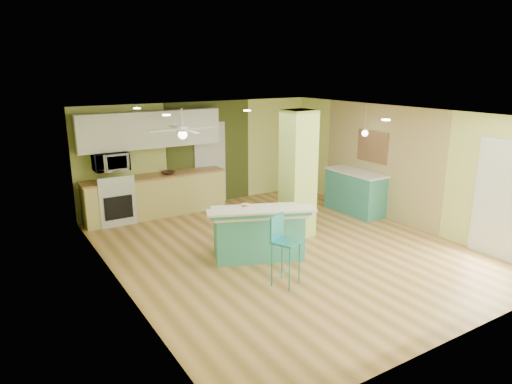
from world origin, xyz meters
TOP-DOWN VIEW (x-y plane):
  - floor at (0.00, 0.00)m, footprint 6.00×7.00m
  - ceiling at (0.00, 0.00)m, footprint 6.00×7.00m
  - wall_back at (0.00, 3.50)m, footprint 6.00×0.01m
  - wall_front at (0.00, -3.50)m, footprint 6.00×0.01m
  - wall_left at (-3.00, 0.00)m, footprint 0.01×7.00m
  - wall_right at (3.00, 0.00)m, footprint 0.01×7.00m
  - wood_panel at (2.99, 0.60)m, footprint 0.02×3.40m
  - olive_accent at (0.20, 3.49)m, footprint 2.20×0.02m
  - interior_door at (0.20, 3.46)m, footprint 0.82×0.05m
  - french_door at (2.97, -2.30)m, footprint 0.04×1.08m
  - column at (0.65, 0.50)m, footprint 0.55×0.55m
  - kitchen_run at (-1.30, 3.20)m, footprint 3.25×0.63m
  - stove at (-2.25, 3.19)m, footprint 0.76×0.66m
  - upper_cabinets at (-1.30, 3.32)m, footprint 3.20×0.34m
  - microwave at (-2.25, 3.20)m, footprint 0.70×0.48m
  - ceiling_fan at (-1.10, 2.00)m, footprint 1.41×1.41m
  - pendant_lamp at (2.65, 0.75)m, footprint 0.14×0.14m
  - wall_decor at (2.96, 0.80)m, footprint 0.03×0.90m
  - peninsula at (-0.60, -0.02)m, footprint 1.96×1.55m
  - bar_stool at (-0.86, -1.13)m, footprint 0.49×0.49m
  - side_counter at (2.70, 0.99)m, footprint 0.64×1.51m
  - fruit_bowl at (-1.03, 3.13)m, footprint 0.38×0.38m
  - canister at (-0.81, 0.04)m, footprint 0.15×0.15m

SIDE VIEW (x-z plane):
  - floor at x=0.00m, z-range -0.01..0.00m
  - peninsula at x=-0.60m, z-range -0.04..0.94m
  - stove at x=-2.25m, z-range -0.08..1.00m
  - kitchen_run at x=-1.30m, z-range 0.00..0.94m
  - side_counter at x=2.70m, z-range 0.00..0.98m
  - bar_stool at x=-0.86m, z-range 0.19..1.30m
  - canister at x=-0.81m, z-range 0.85..1.00m
  - fruit_bowl at x=-1.03m, z-range 0.94..1.01m
  - interior_door at x=0.20m, z-range 0.00..2.00m
  - french_door at x=2.97m, z-range 0.00..2.10m
  - wall_back at x=0.00m, z-range 0.00..2.50m
  - wall_front at x=0.00m, z-range 0.00..2.50m
  - wall_left at x=-3.00m, z-range 0.00..2.50m
  - wall_right at x=3.00m, z-range 0.00..2.50m
  - wood_panel at x=2.99m, z-range 0.00..2.50m
  - olive_accent at x=0.20m, z-range 0.00..2.50m
  - column at x=0.65m, z-range 0.00..2.50m
  - microwave at x=-2.25m, z-range 1.16..1.55m
  - wall_decor at x=2.96m, z-range 1.20..1.90m
  - pendant_lamp at x=2.65m, z-range 1.54..2.23m
  - upper_cabinets at x=-1.30m, z-range 1.55..2.35m
  - ceiling_fan at x=-1.10m, z-range 1.77..2.38m
  - ceiling at x=0.00m, z-range 2.50..2.51m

